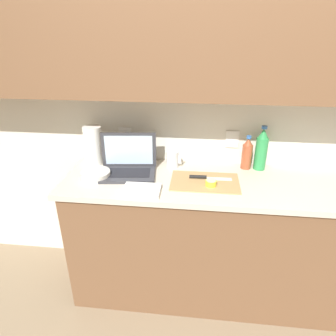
{
  "coord_description": "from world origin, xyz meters",
  "views": [
    {
      "loc": [
        -0.16,
        -1.71,
        1.81
      ],
      "look_at": [
        -0.35,
        -0.01,
        1.0
      ],
      "focal_mm": 32.0,
      "sensor_mm": 36.0,
      "label": 1
    }
  ],
  "objects_px": {
    "laptop": "(128,164)",
    "bottle_oil_tall": "(247,154)",
    "cutting_board": "(205,182)",
    "bottle_green_soda": "(261,150)",
    "lemon_half_cut": "(211,183)",
    "measuring_cup": "(173,159)",
    "bowl_white": "(95,175)",
    "paper_towel_roll": "(93,145)",
    "knife": "(203,177)"
  },
  "relations": [
    {
      "from": "knife",
      "to": "measuring_cup",
      "type": "xyz_separation_m",
      "value": [
        -0.21,
        0.17,
        0.04
      ]
    },
    {
      "from": "paper_towel_roll",
      "to": "bottle_oil_tall",
      "type": "bearing_deg",
      "value": 1.76
    },
    {
      "from": "lemon_half_cut",
      "to": "bottle_oil_tall",
      "type": "xyz_separation_m",
      "value": [
        0.24,
        0.3,
        0.08
      ]
    },
    {
      "from": "bowl_white",
      "to": "paper_towel_roll",
      "type": "distance_m",
      "value": 0.27
    },
    {
      "from": "cutting_board",
      "to": "bottle_green_soda",
      "type": "distance_m",
      "value": 0.47
    },
    {
      "from": "paper_towel_roll",
      "to": "knife",
      "type": "bearing_deg",
      "value": -12.9
    },
    {
      "from": "knife",
      "to": "lemon_half_cut",
      "type": "height_order",
      "value": "lemon_half_cut"
    },
    {
      "from": "laptop",
      "to": "bowl_white",
      "type": "xyz_separation_m",
      "value": [
        -0.2,
        -0.1,
        -0.04
      ]
    },
    {
      "from": "cutting_board",
      "to": "bottle_oil_tall",
      "type": "distance_m",
      "value": 0.39
    },
    {
      "from": "knife",
      "to": "cutting_board",
      "type": "bearing_deg",
      "value": -74.36
    },
    {
      "from": "cutting_board",
      "to": "bottle_green_soda",
      "type": "bearing_deg",
      "value": 33.7
    },
    {
      "from": "laptop",
      "to": "knife",
      "type": "xyz_separation_m",
      "value": [
        0.5,
        -0.05,
        -0.04
      ]
    },
    {
      "from": "laptop",
      "to": "bottle_oil_tall",
      "type": "xyz_separation_m",
      "value": [
        0.79,
        0.16,
        0.05
      ]
    },
    {
      "from": "knife",
      "to": "bottle_green_soda",
      "type": "bearing_deg",
      "value": 26.83
    },
    {
      "from": "laptop",
      "to": "bowl_white",
      "type": "bearing_deg",
      "value": -159.05
    },
    {
      "from": "laptop",
      "to": "bowl_white",
      "type": "relative_size",
      "value": 2.01
    },
    {
      "from": "cutting_board",
      "to": "measuring_cup",
      "type": "relative_size",
      "value": 3.8
    },
    {
      "from": "bowl_white",
      "to": "bottle_green_soda",
      "type": "bearing_deg",
      "value": 13.68
    },
    {
      "from": "bottle_green_soda",
      "to": "measuring_cup",
      "type": "relative_size",
      "value": 2.72
    },
    {
      "from": "bottle_green_soda",
      "to": "measuring_cup",
      "type": "xyz_separation_m",
      "value": [
        -0.6,
        -0.04,
        -0.08
      ]
    },
    {
      "from": "cutting_board",
      "to": "lemon_half_cut",
      "type": "height_order",
      "value": "lemon_half_cut"
    },
    {
      "from": "cutting_board",
      "to": "bowl_white",
      "type": "xyz_separation_m",
      "value": [
        -0.71,
        -0.01,
        0.02
      ]
    },
    {
      "from": "knife",
      "to": "laptop",
      "type": "bearing_deg",
      "value": 172.42
    },
    {
      "from": "knife",
      "to": "bottle_oil_tall",
      "type": "relative_size",
      "value": 1.15
    },
    {
      "from": "lemon_half_cut",
      "to": "bottle_oil_tall",
      "type": "bearing_deg",
      "value": 50.68
    },
    {
      "from": "bottle_green_soda",
      "to": "laptop",
      "type": "bearing_deg",
      "value": -169.66
    },
    {
      "from": "cutting_board",
      "to": "bottle_green_soda",
      "type": "xyz_separation_m",
      "value": [
        0.37,
        0.25,
        0.14
      ]
    },
    {
      "from": "bowl_white",
      "to": "paper_towel_roll",
      "type": "bearing_deg",
      "value": 109.25
    },
    {
      "from": "bottle_green_soda",
      "to": "bowl_white",
      "type": "relative_size",
      "value": 1.6
    },
    {
      "from": "bowl_white",
      "to": "paper_towel_roll",
      "type": "xyz_separation_m",
      "value": [
        -0.08,
        0.23,
        0.11
      ]
    },
    {
      "from": "bottle_green_soda",
      "to": "bottle_oil_tall",
      "type": "distance_m",
      "value": 0.1
    },
    {
      "from": "measuring_cup",
      "to": "bowl_white",
      "type": "distance_m",
      "value": 0.53
    },
    {
      "from": "lemon_half_cut",
      "to": "cutting_board",
      "type": "bearing_deg",
      "value": 125.61
    },
    {
      "from": "bottle_green_soda",
      "to": "lemon_half_cut",
      "type": "bearing_deg",
      "value": -138.36
    },
    {
      "from": "lemon_half_cut",
      "to": "bowl_white",
      "type": "bearing_deg",
      "value": 177.25
    },
    {
      "from": "lemon_half_cut",
      "to": "laptop",
      "type": "bearing_deg",
      "value": 165.91
    },
    {
      "from": "bottle_green_soda",
      "to": "bowl_white",
      "type": "xyz_separation_m",
      "value": [
        -1.08,
        -0.26,
        -0.12
      ]
    },
    {
      "from": "bottle_green_soda",
      "to": "bottle_oil_tall",
      "type": "relative_size",
      "value": 1.3
    },
    {
      "from": "bottle_oil_tall",
      "to": "lemon_half_cut",
      "type": "bearing_deg",
      "value": -129.32
    },
    {
      "from": "measuring_cup",
      "to": "bowl_white",
      "type": "relative_size",
      "value": 0.59
    },
    {
      "from": "cutting_board",
      "to": "lemon_half_cut",
      "type": "distance_m",
      "value": 0.07
    },
    {
      "from": "cutting_board",
      "to": "knife",
      "type": "xyz_separation_m",
      "value": [
        -0.01,
        0.04,
        0.01
      ]
    },
    {
      "from": "laptop",
      "to": "cutting_board",
      "type": "bearing_deg",
      "value": -16.11
    },
    {
      "from": "lemon_half_cut",
      "to": "bottle_oil_tall",
      "type": "relative_size",
      "value": 0.29
    },
    {
      "from": "paper_towel_roll",
      "to": "bottle_green_soda",
      "type": "bearing_deg",
      "value": 1.62
    },
    {
      "from": "measuring_cup",
      "to": "paper_towel_roll",
      "type": "bearing_deg",
      "value": 179.44
    },
    {
      "from": "laptop",
      "to": "measuring_cup",
      "type": "height_order",
      "value": "laptop"
    },
    {
      "from": "measuring_cup",
      "to": "bottle_green_soda",
      "type": "bearing_deg",
      "value": 3.66
    },
    {
      "from": "paper_towel_roll",
      "to": "bowl_white",
      "type": "bearing_deg",
      "value": -70.75
    },
    {
      "from": "laptop",
      "to": "bottle_oil_tall",
      "type": "distance_m",
      "value": 0.81
    }
  ]
}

